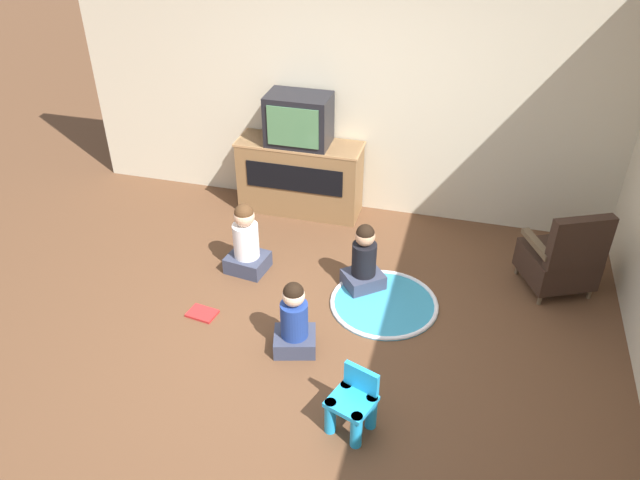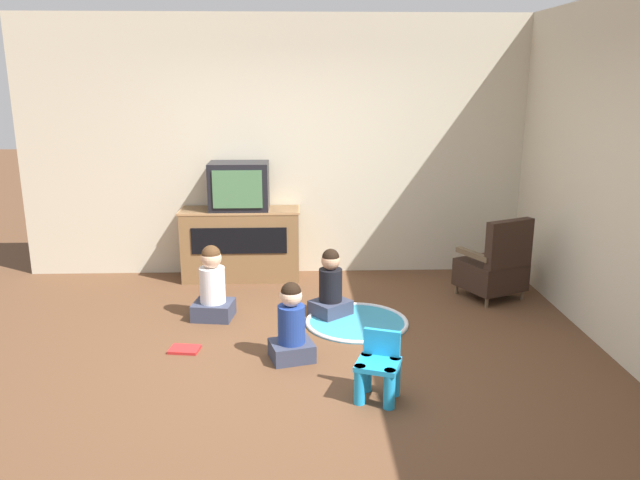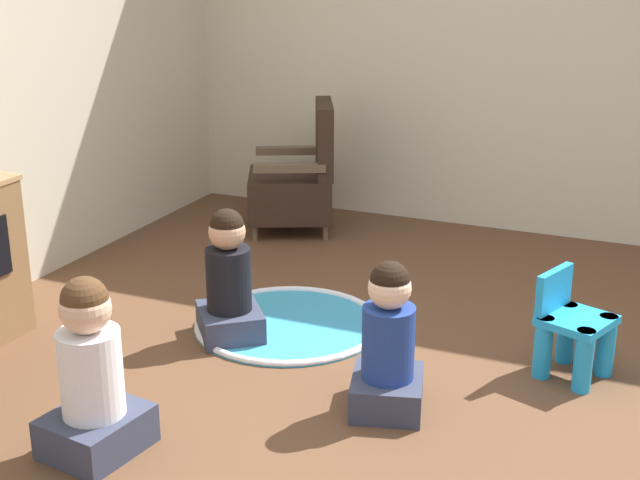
{
  "view_description": "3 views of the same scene",
  "coord_description": "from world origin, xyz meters",
  "px_view_note": "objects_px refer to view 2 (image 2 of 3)",
  "views": [
    {
      "loc": [
        1.12,
        -3.51,
        3.47
      ],
      "look_at": [
        0.02,
        0.58,
        0.65
      ],
      "focal_mm": 35.0,
      "sensor_mm": 36.0,
      "label": 1
    },
    {
      "loc": [
        0.04,
        -4.61,
        2.19
      ],
      "look_at": [
        0.23,
        0.47,
        0.85
      ],
      "focal_mm": 35.0,
      "sensor_mm": 36.0,
      "label": 2
    },
    {
      "loc": [
        -3.12,
        -1.07,
        1.84
      ],
      "look_at": [
        0.07,
        0.31,
        0.66
      ],
      "focal_mm": 50.0,
      "sensor_mm": 36.0,
      "label": 3
    }
  ],
  "objects_px": {
    "black_armchair": "(494,267)",
    "child_watching_left": "(291,326)",
    "television": "(239,186)",
    "yellow_kid_chair": "(378,371)",
    "tv_cabinet": "(241,243)",
    "child_watching_center": "(331,287)",
    "child_watching_right": "(212,287)",
    "book": "(185,349)"
  },
  "relations": [
    {
      "from": "television",
      "to": "child_watching_left",
      "type": "bearing_deg",
      "value": -74.6
    },
    {
      "from": "black_armchair",
      "to": "child_watching_left",
      "type": "xyz_separation_m",
      "value": [
        -2.03,
        -1.34,
        -0.05
      ]
    },
    {
      "from": "yellow_kid_chair",
      "to": "child_watching_right",
      "type": "bearing_deg",
      "value": 150.71
    },
    {
      "from": "tv_cabinet",
      "to": "child_watching_left",
      "type": "relative_size",
      "value": 2.01
    },
    {
      "from": "television",
      "to": "child_watching_right",
      "type": "height_order",
      "value": "television"
    },
    {
      "from": "yellow_kid_chair",
      "to": "book",
      "type": "relative_size",
      "value": 1.78
    },
    {
      "from": "yellow_kid_chair",
      "to": "child_watching_center",
      "type": "xyz_separation_m",
      "value": [
        -0.25,
        1.57,
        0.08
      ]
    },
    {
      "from": "black_armchair",
      "to": "child_watching_center",
      "type": "xyz_separation_m",
      "value": [
        -1.67,
        -0.41,
        -0.05
      ]
    },
    {
      "from": "tv_cabinet",
      "to": "television",
      "type": "relative_size",
      "value": 2.05
    },
    {
      "from": "tv_cabinet",
      "to": "television",
      "type": "bearing_deg",
      "value": -90.0
    },
    {
      "from": "child_watching_left",
      "to": "book",
      "type": "distance_m",
      "value": 0.94
    },
    {
      "from": "black_armchair",
      "to": "child_watching_right",
      "type": "bearing_deg",
      "value": -16.2
    },
    {
      "from": "television",
      "to": "yellow_kid_chair",
      "type": "xyz_separation_m",
      "value": [
        1.18,
        -2.71,
        -0.84
      ]
    },
    {
      "from": "child_watching_right",
      "to": "child_watching_left",
      "type": "bearing_deg",
      "value": -42.79
    },
    {
      "from": "black_armchair",
      "to": "child_watching_center",
      "type": "relative_size",
      "value": 1.31
    },
    {
      "from": "television",
      "to": "child_watching_right",
      "type": "xyz_separation_m",
      "value": [
        -0.17,
        -1.17,
        -0.74
      ]
    },
    {
      "from": "yellow_kid_chair",
      "to": "book",
      "type": "bearing_deg",
      "value": 170.69
    },
    {
      "from": "tv_cabinet",
      "to": "yellow_kid_chair",
      "type": "distance_m",
      "value": 2.97
    },
    {
      "from": "black_armchair",
      "to": "child_watching_right",
      "type": "relative_size",
      "value": 1.21
    },
    {
      "from": "black_armchair",
      "to": "child_watching_right",
      "type": "height_order",
      "value": "black_armchair"
    },
    {
      "from": "black_armchair",
      "to": "child_watching_left",
      "type": "height_order",
      "value": "black_armchair"
    },
    {
      "from": "yellow_kid_chair",
      "to": "book",
      "type": "height_order",
      "value": "yellow_kid_chair"
    },
    {
      "from": "television",
      "to": "yellow_kid_chair",
      "type": "distance_m",
      "value": 3.07
    },
    {
      "from": "tv_cabinet",
      "to": "book",
      "type": "xyz_separation_m",
      "value": [
        -0.31,
        -1.9,
        -0.39
      ]
    },
    {
      "from": "child_watching_left",
      "to": "television",
      "type": "bearing_deg",
      "value": 90.04
    },
    {
      "from": "black_armchair",
      "to": "yellow_kid_chair",
      "type": "height_order",
      "value": "black_armchair"
    },
    {
      "from": "black_armchair",
      "to": "book",
      "type": "xyz_separation_m",
      "value": [
        -2.91,
        -1.15,
        -0.32
      ]
    },
    {
      "from": "television",
      "to": "book",
      "type": "bearing_deg",
      "value": -99.43
    },
    {
      "from": "tv_cabinet",
      "to": "television",
      "type": "distance_m",
      "value": 0.64
    },
    {
      "from": "black_armchair",
      "to": "yellow_kid_chair",
      "type": "relative_size",
      "value": 1.81
    },
    {
      "from": "tv_cabinet",
      "to": "child_watching_center",
      "type": "xyz_separation_m",
      "value": [
        0.93,
        -1.15,
        -0.13
      ]
    },
    {
      "from": "child_watching_right",
      "to": "book",
      "type": "distance_m",
      "value": 0.79
    },
    {
      "from": "television",
      "to": "child_watching_left",
      "type": "height_order",
      "value": "television"
    },
    {
      "from": "tv_cabinet",
      "to": "child_watching_right",
      "type": "height_order",
      "value": "tv_cabinet"
    },
    {
      "from": "child_watching_right",
      "to": "book",
      "type": "relative_size",
      "value": 2.66
    },
    {
      "from": "yellow_kid_chair",
      "to": "child_watching_right",
      "type": "relative_size",
      "value": 0.67
    },
    {
      "from": "black_armchair",
      "to": "book",
      "type": "relative_size",
      "value": 3.21
    },
    {
      "from": "black_armchair",
      "to": "book",
      "type": "distance_m",
      "value": 3.15
    },
    {
      "from": "child_watching_left",
      "to": "child_watching_center",
      "type": "bearing_deg",
      "value": 53.57
    },
    {
      "from": "child_watching_center",
      "to": "tv_cabinet",
      "type": "bearing_deg",
      "value": 89.91
    },
    {
      "from": "black_armchair",
      "to": "child_watching_center",
      "type": "height_order",
      "value": "black_armchair"
    },
    {
      "from": "television",
      "to": "child_watching_left",
      "type": "relative_size",
      "value": 0.98
    }
  ]
}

